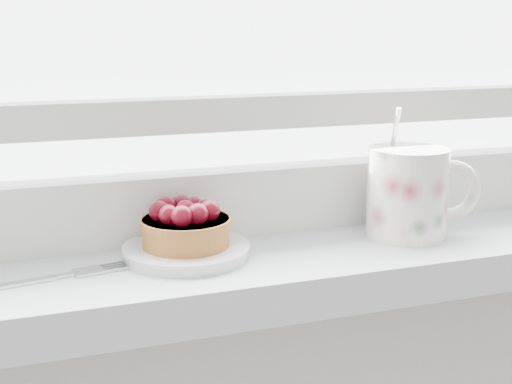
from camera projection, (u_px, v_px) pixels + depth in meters
name	position (u px, v px, depth m)	size (l,w,h in m)	color
saucer	(186.00, 251.00, 0.69)	(0.12, 0.12, 0.01)	silver
raspberry_tart	(185.00, 225.00, 0.68)	(0.09, 0.09, 0.05)	#92541F
floral_mug	(410.00, 191.00, 0.75)	(0.13, 0.10, 0.14)	white
fork	(39.00, 280.00, 0.63)	(0.17, 0.05, 0.00)	silver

